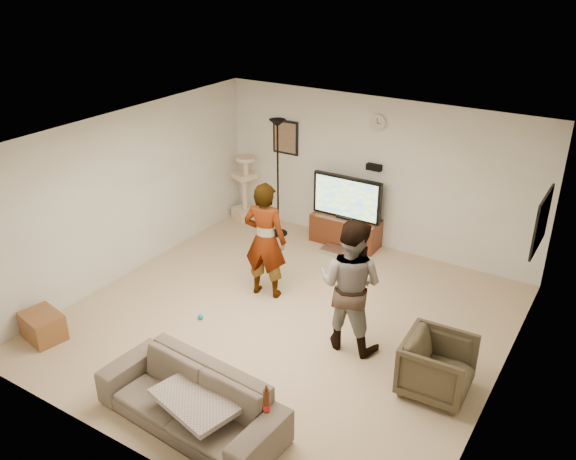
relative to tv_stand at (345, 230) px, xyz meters
The scene contains 24 objects.
floor 2.54m from the tv_stand, 81.70° to the right, with size 5.50×5.50×0.02m, color tan.
ceiling 3.40m from the tv_stand, 81.70° to the right, with size 5.50×5.50×0.02m, color white.
wall_back 1.10m from the tv_stand, 33.84° to the left, with size 5.50×0.04×2.50m, color beige.
wall_front 5.36m from the tv_stand, 86.02° to the right, with size 5.50×0.04×2.50m, color beige.
wall_left 3.60m from the tv_stand, 133.59° to the right, with size 0.04×5.50×2.50m, color beige.
wall_right 4.12m from the tv_stand, 38.80° to the right, with size 0.04×5.50×2.50m, color beige.
wall_clock 1.91m from the tv_stand, 30.47° to the left, with size 0.26×0.26×0.04m, color white.
wall_speaker 1.21m from the tv_stand, 26.85° to the left, with size 0.25×0.10×0.10m, color black.
picture_back 1.92m from the tv_stand, behind, with size 0.42×0.03×0.52m, color brown.
picture_right 3.46m from the tv_stand, 16.30° to the right, with size 0.03×0.78×0.62m, color #ECE56A.
tv_stand is the anchor object (origin of this frame).
console_box 0.45m from the tv_stand, 91.07° to the right, with size 0.40×0.30×0.07m, color silver.
tv 0.60m from the tv_stand, behind, with size 1.21×0.08×0.72m, color black.
tv_screen 0.60m from the tv_stand, 90.00° to the right, with size 1.11×0.01×0.63m, color #B4F41D.
floor_lamp 1.44m from the tv_stand, 166.65° to the right, with size 0.32×0.32×2.05m, color black.
cat_tree 2.10m from the tv_stand, behind, with size 0.39×0.39×1.23m, color #CBB292.
person_left 2.16m from the tv_stand, 96.45° to the right, with size 0.62×0.41×1.71m, color #BABABA.
person_right 2.92m from the tv_stand, 62.39° to the right, with size 0.83×0.65×1.72m, color #466894.
sofa 4.68m from the tv_stand, 83.04° to the right, with size 2.08×0.81×0.61m, color brown.
throw_blanket 4.70m from the tv_stand, 81.25° to the right, with size 0.90×0.70×0.06m, color #A9978A.
beer_bottle 4.91m from the tv_stand, 71.86° to the right, with size 0.06×0.06×0.25m, color #421F0B.
armchair 3.81m from the tv_stand, 47.63° to the right, with size 0.73×0.75×0.68m, color #3B3322.
side_table 4.92m from the tv_stand, 114.42° to the right, with size 0.53×0.40×0.36m, color brown.
toy_ball 3.16m from the tv_stand, 101.07° to the right, with size 0.07×0.07×0.07m, color #06917F.
Camera 1 is at (3.60, -5.68, 4.51)m, focal length 37.00 mm.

